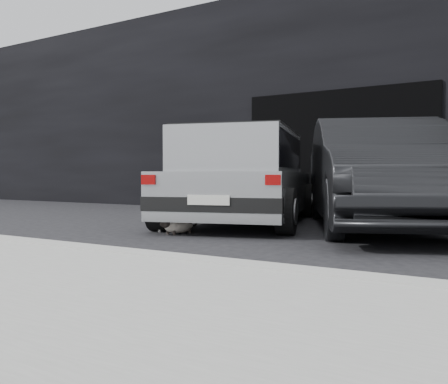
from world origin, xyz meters
The scene contains 9 objects.
ground centered at (0.00, 0.00, 0.00)m, with size 80.00×80.00×0.00m, color black.
building_facade centered at (1.00, 6.00, 2.50)m, with size 34.00×4.00×5.00m, color black.
garage_opening centered at (1.00, 3.99, 1.30)m, with size 4.00×0.10×2.60m, color black.
curb centered at (1.00, -2.60, 0.06)m, with size 18.00×0.25×0.12m, color #959690.
sidewalk centered at (1.00, -3.80, 0.06)m, with size 18.00×2.20×0.11m, color #959690.
silver_hatchback centered at (0.28, 1.11, 0.84)m, with size 2.92×4.52×1.54m.
second_car centered at (2.40, 1.43, 0.84)m, with size 1.77×5.08×1.67m, color black.
cat_siamese centered at (0.17, -0.61, 0.12)m, with size 0.33×0.74×0.25m.
cat_white centered at (0.01, -0.50, 0.16)m, with size 0.69×0.29×0.32m.
Camera 1 is at (3.98, -5.85, 0.80)m, focal length 38.00 mm.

